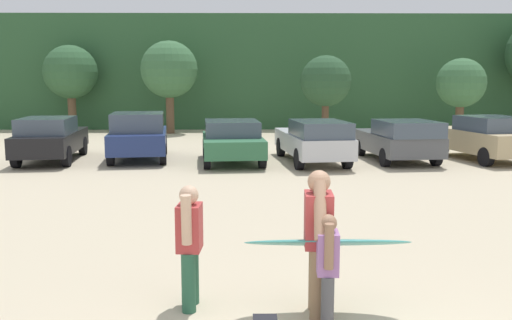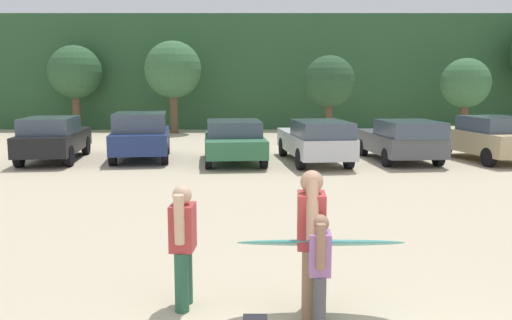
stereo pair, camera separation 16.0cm
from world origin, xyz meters
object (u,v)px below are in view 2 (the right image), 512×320
Objects in this scene: person_child at (320,264)px; person_adult at (312,234)px; parked_car_black at (54,138)px; parked_car_navy at (142,135)px; surfboard_teal at (322,243)px; parked_car_dark_gray at (402,139)px; person_companion at (184,239)px; parked_car_forest_green at (235,140)px; parked_car_tan at (490,138)px; parked_car_silver at (316,140)px.

person_adult is at bearing -74.76° from person_child.
person_child is at bearing -155.88° from parked_car_black.
parked_car_black is 1.08× the size of parked_car_navy.
parked_car_black is 14.72m from surfboard_teal.
parked_car_dark_gray is 2.78× the size of person_companion.
parked_car_black reaches higher than parked_car_forest_green.
parked_car_navy reaches higher than parked_car_tan.
parked_car_navy is 1.01× the size of parked_car_dark_gray.
surfboard_teal is (-7.28, -12.61, 0.07)m from parked_car_tan.
parked_car_forest_green is at bearing -87.50° from person_companion.
parked_car_dark_gray is at bearing -97.50° from parked_car_black.
parked_car_black is at bearing 81.61° from parked_car_forest_green.
parked_car_silver is at bearing 90.64° from parked_car_dark_gray.
person_companion is (3.14, -12.71, -0.00)m from parked_car_navy.
person_child is at bearing -168.34° from parked_car_navy.
surfboard_teal is (-1.22, -12.02, 0.08)m from parked_car_silver.
surfboard_teal is (0.05, 0.35, 0.14)m from person_child.
parked_car_navy is 2.80× the size of person_companion.
parked_car_dark_gray is at bearing -112.42° from person_companion.
person_adult is (-7.40, -12.64, 0.18)m from parked_car_tan.
parked_car_navy is at bearing -69.49° from surfboard_teal.
parked_car_navy is 14.06m from person_child.
parked_car_forest_green is 2.06× the size of surfboard_teal.
parked_car_tan is 3.29× the size of person_child.
person_adult is 1.54m from person_companion.
person_companion reaches higher than parked_car_dark_gray.
parked_car_tan is at bearing -91.16° from parked_car_dark_gray.
parked_car_tan is 14.89m from person_child.
parked_car_black is 2.96m from parked_car_navy.
surfboard_teal is at bearing 155.47° from parked_car_dark_gray.
parked_car_black is 11.91m from parked_car_dark_gray.
parked_car_black is at bearing 79.43° from parked_car_silver.
person_adult is at bearing -168.16° from parked_car_navy.
surfboard_teal is (1.51, -12.20, 0.10)m from parked_car_forest_green.
surfboard_teal is (7.72, -12.54, 0.06)m from parked_car_black.
parked_car_silver is 3.80× the size of person_child.
parked_car_black is 1.09× the size of parked_car_dark_gray.
parked_car_dark_gray is at bearing -93.77° from parked_car_forest_green.
parked_car_forest_green is at bearing 78.92° from parked_car_silver.
person_child is 0.38m from surfboard_teal.
person_adult reaches higher than parked_car_dark_gray.
parked_car_silver is (2.73, -0.18, 0.02)m from parked_car_forest_green.
parked_car_navy is at bearing 76.90° from parked_car_tan.
person_child is 1.68m from person_companion.
person_adult reaches higher than person_companion.
parked_car_silver is at bearing 83.77° from parked_car_tan.
person_companion is (-5.83, -12.18, 0.09)m from parked_car_dark_gray.
parked_car_forest_green is at bearing 80.87° from parked_car_tan.
parked_car_dark_gray is at bearing 82.88° from parked_car_tan.
person_companion is (-1.52, 0.21, -0.12)m from person_adult.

